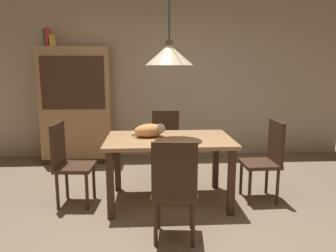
{
  "coord_description": "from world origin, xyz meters",
  "views": [
    {
      "loc": [
        -0.22,
        -2.92,
        1.52
      ],
      "look_at": [
        -0.0,
        0.77,
        0.85
      ],
      "focal_mm": 34.19,
      "sensor_mm": 36.0,
      "label": 1
    }
  ],
  "objects_px": {
    "book_red_tall": "(48,37)",
    "chair_left_side": "(68,160)",
    "chair_far_back": "(165,141)",
    "chair_right_side": "(267,157)",
    "book_green_slim": "(45,38)",
    "pendant_lamp": "(169,55)",
    "dining_table": "(169,147)",
    "chair_near_front": "(175,187)",
    "book_yellow_short": "(52,41)",
    "cat_sleeping": "(150,130)",
    "hutch_bookcase": "(77,108)"
  },
  "relations": [
    {
      "from": "chair_near_front",
      "to": "pendant_lamp",
      "type": "xyz_separation_m",
      "value": [
        0.01,
        0.88,
        1.15
      ]
    },
    {
      "from": "hutch_bookcase",
      "to": "book_green_slim",
      "type": "distance_m",
      "value": 1.17
    },
    {
      "from": "dining_table",
      "to": "cat_sleeping",
      "type": "distance_m",
      "value": 0.28
    },
    {
      "from": "chair_far_back",
      "to": "chair_right_side",
      "type": "bearing_deg",
      "value": -37.98
    },
    {
      "from": "book_green_slim",
      "to": "pendant_lamp",
      "type": "bearing_deg",
      "value": -43.89
    },
    {
      "from": "hutch_bookcase",
      "to": "chair_far_back",
      "type": "bearing_deg",
      "value": -32.11
    },
    {
      "from": "chair_near_front",
      "to": "book_yellow_short",
      "type": "distance_m",
      "value": 3.45
    },
    {
      "from": "cat_sleeping",
      "to": "book_yellow_short",
      "type": "height_order",
      "value": "book_yellow_short"
    },
    {
      "from": "chair_far_back",
      "to": "book_green_slim",
      "type": "height_order",
      "value": "book_green_slim"
    },
    {
      "from": "chair_right_side",
      "to": "book_green_slim",
      "type": "bearing_deg",
      "value": 149.31
    },
    {
      "from": "chair_far_back",
      "to": "book_red_tall",
      "type": "relative_size",
      "value": 3.32
    },
    {
      "from": "chair_far_back",
      "to": "chair_left_side",
      "type": "height_order",
      "value": "same"
    },
    {
      "from": "dining_table",
      "to": "chair_far_back",
      "type": "bearing_deg",
      "value": 89.66
    },
    {
      "from": "cat_sleeping",
      "to": "chair_right_side",
      "type": "bearing_deg",
      "value": -3.01
    },
    {
      "from": "chair_right_side",
      "to": "hutch_bookcase",
      "type": "height_order",
      "value": "hutch_bookcase"
    },
    {
      "from": "chair_far_back",
      "to": "book_green_slim",
      "type": "bearing_deg",
      "value": 154.43
    },
    {
      "from": "cat_sleeping",
      "to": "book_red_tall",
      "type": "bearing_deg",
      "value": 132.9
    },
    {
      "from": "chair_left_side",
      "to": "book_green_slim",
      "type": "relative_size",
      "value": 3.58
    },
    {
      "from": "dining_table",
      "to": "book_green_slim",
      "type": "height_order",
      "value": "book_green_slim"
    },
    {
      "from": "chair_right_side",
      "to": "chair_far_back",
      "type": "bearing_deg",
      "value": 142.02
    },
    {
      "from": "chair_left_side",
      "to": "book_red_tall",
      "type": "distance_m",
      "value": 2.38
    },
    {
      "from": "chair_right_side",
      "to": "chair_left_side",
      "type": "distance_m",
      "value": 2.26
    },
    {
      "from": "book_yellow_short",
      "to": "book_red_tall",
      "type": "bearing_deg",
      "value": 180.0
    },
    {
      "from": "dining_table",
      "to": "chair_far_back",
      "type": "distance_m",
      "value": 0.89
    },
    {
      "from": "pendant_lamp",
      "to": "book_yellow_short",
      "type": "bearing_deg",
      "value": 134.39
    },
    {
      "from": "chair_far_back",
      "to": "chair_left_side",
      "type": "relative_size",
      "value": 1.0
    },
    {
      "from": "pendant_lamp",
      "to": "book_red_tall",
      "type": "xyz_separation_m",
      "value": [
        -1.77,
        1.75,
        0.33
      ]
    },
    {
      "from": "dining_table",
      "to": "chair_near_front",
      "type": "relative_size",
      "value": 1.51
    },
    {
      "from": "cat_sleeping",
      "to": "book_green_slim",
      "type": "distance_m",
      "value": 2.6
    },
    {
      "from": "pendant_lamp",
      "to": "book_green_slim",
      "type": "bearing_deg",
      "value": 136.11
    },
    {
      "from": "pendant_lamp",
      "to": "book_green_slim",
      "type": "relative_size",
      "value": 5.0
    },
    {
      "from": "chair_left_side",
      "to": "book_green_slim",
      "type": "height_order",
      "value": "book_green_slim"
    },
    {
      "from": "chair_near_front",
      "to": "book_red_tall",
      "type": "distance_m",
      "value": 3.49
    },
    {
      "from": "chair_left_side",
      "to": "cat_sleeping",
      "type": "bearing_deg",
      "value": 4.16
    },
    {
      "from": "chair_left_side",
      "to": "chair_right_side",
      "type": "bearing_deg",
      "value": -0.1
    },
    {
      "from": "book_red_tall",
      "to": "chair_left_side",
      "type": "bearing_deg",
      "value": -69.77
    },
    {
      "from": "chair_near_front",
      "to": "chair_far_back",
      "type": "bearing_deg",
      "value": 89.58
    },
    {
      "from": "dining_table",
      "to": "hutch_bookcase",
      "type": "height_order",
      "value": "hutch_bookcase"
    },
    {
      "from": "chair_far_back",
      "to": "hutch_bookcase",
      "type": "bearing_deg",
      "value": 147.89
    },
    {
      "from": "cat_sleeping",
      "to": "pendant_lamp",
      "type": "relative_size",
      "value": 0.31
    },
    {
      "from": "cat_sleeping",
      "to": "book_yellow_short",
      "type": "relative_size",
      "value": 2.01
    },
    {
      "from": "chair_near_front",
      "to": "chair_right_side",
      "type": "xyz_separation_m",
      "value": [
        1.14,
        0.88,
        0.0
      ]
    },
    {
      "from": "pendant_lamp",
      "to": "chair_near_front",
      "type": "bearing_deg",
      "value": -90.51
    },
    {
      "from": "dining_table",
      "to": "cat_sleeping",
      "type": "xyz_separation_m",
      "value": [
        -0.21,
        0.07,
        0.18
      ]
    },
    {
      "from": "dining_table",
      "to": "hutch_bookcase",
      "type": "xyz_separation_m",
      "value": [
        -1.38,
        1.75,
        0.24
      ]
    },
    {
      "from": "dining_table",
      "to": "chair_left_side",
      "type": "height_order",
      "value": "chair_left_side"
    },
    {
      "from": "book_yellow_short",
      "to": "chair_far_back",
      "type": "bearing_deg",
      "value": -26.93
    },
    {
      "from": "dining_table",
      "to": "pendant_lamp",
      "type": "relative_size",
      "value": 1.08
    },
    {
      "from": "dining_table",
      "to": "pendant_lamp",
      "type": "distance_m",
      "value": 1.01
    },
    {
      "from": "chair_near_front",
      "to": "hutch_bookcase",
      "type": "distance_m",
      "value": 2.99
    }
  ]
}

